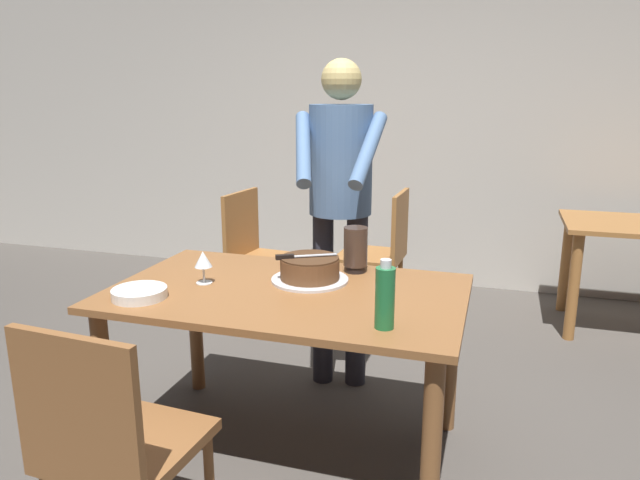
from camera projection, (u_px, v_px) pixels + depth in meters
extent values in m
plane|color=#4C4742|center=(290.00, 447.00, 2.64)|extent=(14.00, 14.00, 0.00)
cube|color=#BCB7AD|center=(399.00, 119.00, 4.75)|extent=(10.00, 0.12, 2.70)
cube|color=brown|center=(287.00, 293.00, 2.46)|extent=(1.48, 0.90, 0.03)
cylinder|color=brown|center=(105.00, 392.00, 2.39)|extent=(0.07, 0.07, 0.72)
cylinder|color=brown|center=(431.00, 449.00, 2.01)|extent=(0.07, 0.07, 0.72)
cylinder|color=brown|center=(196.00, 325.00, 3.09)|extent=(0.07, 0.07, 0.72)
cylinder|color=brown|center=(451.00, 358.00, 2.70)|extent=(0.07, 0.07, 0.72)
cylinder|color=silver|center=(310.00, 280.00, 2.56)|extent=(0.34, 0.34, 0.01)
cylinder|color=brown|center=(310.00, 269.00, 2.55)|extent=(0.26, 0.26, 0.09)
cylinder|color=#432A18|center=(310.00, 258.00, 2.54)|extent=(0.25, 0.25, 0.01)
cube|color=silver|center=(314.00, 255.00, 2.54)|extent=(0.18, 0.11, 0.00)
cube|color=black|center=(285.00, 257.00, 2.52)|extent=(0.08, 0.06, 0.02)
cylinder|color=white|center=(140.00, 297.00, 2.35)|extent=(0.22, 0.22, 0.01)
cylinder|color=white|center=(140.00, 294.00, 2.35)|extent=(0.22, 0.22, 0.01)
cylinder|color=white|center=(139.00, 292.00, 2.35)|extent=(0.22, 0.22, 0.01)
cylinder|color=white|center=(139.00, 290.00, 2.34)|extent=(0.22, 0.22, 0.01)
cylinder|color=silver|center=(204.00, 283.00, 2.54)|extent=(0.07, 0.07, 0.00)
cylinder|color=silver|center=(204.00, 275.00, 2.53)|extent=(0.01, 0.01, 0.07)
cone|color=silver|center=(203.00, 259.00, 2.51)|extent=(0.08, 0.08, 0.07)
cylinder|color=#1E6B38|center=(385.00, 298.00, 2.03)|extent=(0.07, 0.07, 0.22)
cylinder|color=silver|center=(386.00, 264.00, 2.00)|extent=(0.04, 0.04, 0.03)
cylinder|color=black|center=(355.00, 268.00, 2.70)|extent=(0.10, 0.10, 0.03)
cylinder|color=#3F2D23|center=(356.00, 246.00, 2.67)|extent=(0.11, 0.11, 0.18)
cylinder|color=#2D2D38|center=(356.00, 301.00, 3.11)|extent=(0.11, 0.11, 0.95)
cylinder|color=#2D2D38|center=(323.00, 299.00, 3.14)|extent=(0.11, 0.11, 0.95)
cylinder|color=#4C6B93|center=(341.00, 160.00, 2.94)|extent=(0.32, 0.32, 0.55)
sphere|color=tan|center=(341.00, 79.00, 2.85)|extent=(0.20, 0.20, 0.20)
cylinder|color=#4C6B93|center=(368.00, 150.00, 2.73)|extent=(0.10, 0.42, 0.34)
cylinder|color=#4C6B93|center=(303.00, 148.00, 2.78)|extent=(0.20, 0.41, 0.34)
cube|color=brown|center=(129.00, 445.00, 1.92)|extent=(0.47, 0.47, 0.04)
cylinder|color=brown|center=(126.00, 461.00, 2.20)|extent=(0.04, 0.04, 0.41)
cube|color=brown|center=(76.00, 408.00, 1.67)|extent=(0.44, 0.06, 0.45)
cylinder|color=#9E6633|center=(574.00, 287.00, 3.71)|extent=(0.07, 0.07, 0.71)
cylinder|color=#9E6633|center=(565.00, 264.00, 4.22)|extent=(0.07, 0.07, 0.71)
cube|color=#9E6633|center=(370.00, 256.00, 4.14)|extent=(0.45, 0.45, 0.04)
cylinder|color=#9E6633|center=(338.00, 291.00, 4.08)|extent=(0.04, 0.04, 0.41)
cylinder|color=#9E6633|center=(352.00, 276.00, 4.42)|extent=(0.04, 0.04, 0.41)
cylinder|color=#9E6633|center=(389.00, 297.00, 3.97)|extent=(0.04, 0.04, 0.41)
cylinder|color=#9E6633|center=(400.00, 281.00, 4.30)|extent=(0.04, 0.04, 0.41)
cube|color=#9E6633|center=(400.00, 225.00, 4.01)|extent=(0.04, 0.44, 0.45)
cube|color=#9E6633|center=(268.00, 261.00, 4.02)|extent=(0.48, 0.48, 0.04)
cylinder|color=#9E6633|center=(303.00, 287.00, 4.17)|extent=(0.04, 0.04, 0.41)
cylinder|color=#9E6633|center=(280.00, 304.00, 3.85)|extent=(0.04, 0.04, 0.41)
cylinder|color=#9E6633|center=(258.00, 281.00, 4.31)|extent=(0.04, 0.04, 0.41)
cylinder|color=#9E6633|center=(232.00, 296.00, 3.99)|extent=(0.04, 0.04, 0.41)
cube|color=#9E6633|center=(241.00, 224.00, 4.04)|extent=(0.08, 0.44, 0.45)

